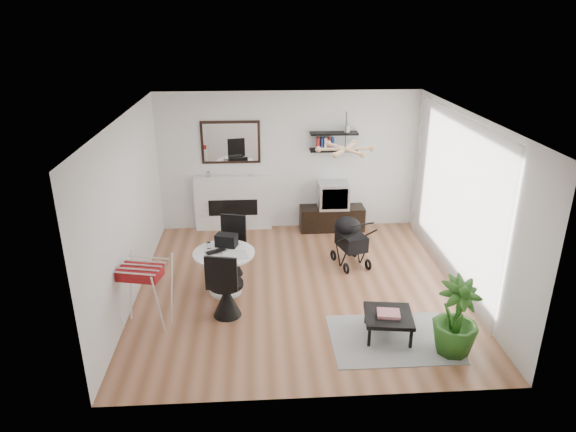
{
  "coord_description": "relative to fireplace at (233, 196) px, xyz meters",
  "views": [
    {
      "loc": [
        -0.62,
        -7.08,
        4.06
      ],
      "look_at": [
        -0.14,
        0.4,
        1.05
      ],
      "focal_mm": 32.0,
      "sensor_mm": 36.0,
      "label": 1
    }
  ],
  "objects": [
    {
      "name": "pendant_lamp",
      "position": [
        1.8,
        -2.12,
        1.46
      ],
      "size": [
        0.9,
        0.9,
        0.1
      ],
      "primitive_type": null,
      "color": "tan",
      "rests_on": "ceiling"
    },
    {
      "name": "drinking_glass",
      "position": [
        -0.28,
        -2.36,
        0.05
      ],
      "size": [
        0.06,
        0.06,
        0.11
      ],
      "primitive_type": "cylinder",
      "color": "white",
      "rests_on": "dining_table"
    },
    {
      "name": "shelf_lower",
      "position": [
        1.95,
        -0.05,
        0.91
      ],
      "size": [
        0.9,
        0.25,
        0.04
      ],
      "primitive_type": "cube",
      "color": "black",
      "rests_on": "wall_back"
    },
    {
      "name": "chair_far",
      "position": [
        0.03,
        -1.9,
        -0.38
      ],
      "size": [
        0.5,
        0.51,
        0.98
      ],
      "rotation": [
        0.0,
        0.0,
        -0.26
      ],
      "color": "black",
      "rests_on": "floor"
    },
    {
      "name": "ceiling",
      "position": [
        1.1,
        -2.42,
        2.01
      ],
      "size": [
        5.0,
        5.0,
        0.0
      ],
      "primitive_type": "plane",
      "color": "white",
      "rests_on": "wall_back"
    },
    {
      "name": "potted_plant",
      "position": [
        2.92,
        -4.2,
        -0.17
      ],
      "size": [
        0.73,
        0.73,
        1.02
      ],
      "primitive_type": "imported",
      "rotation": [
        0.0,
        0.0,
        0.34
      ],
      "color": "#275C1A",
      "rests_on": "floor"
    },
    {
      "name": "crt_tv",
      "position": [
        1.96,
        -0.16,
        0.04
      ],
      "size": [
        0.58,
        0.51,
        0.51
      ],
      "color": "silver",
      "rests_on": "tv_console"
    },
    {
      "name": "coffee_table",
      "position": [
        2.18,
        -3.79,
        -0.39
      ],
      "size": [
        0.7,
        0.7,
        0.32
      ],
      "rotation": [
        0.0,
        0.0,
        -0.13
      ],
      "color": "black",
      "rests_on": "rug"
    },
    {
      "name": "rug",
      "position": [
        2.23,
        -3.88,
        -0.68
      ],
      "size": [
        1.64,
        1.19,
        0.01
      ],
      "primitive_type": "cube",
      "color": "gray",
      "rests_on": "floor"
    },
    {
      "name": "drying_rack",
      "position": [
        -1.08,
        -3.35,
        -0.18
      ],
      "size": [
        0.75,
        0.72,
        0.96
      ],
      "rotation": [
        0.0,
        0.0,
        -0.22
      ],
      "color": "white",
      "rests_on": "floor"
    },
    {
      "name": "black_bag",
      "position": [
        -0.01,
        -2.28,
        0.09
      ],
      "size": [
        0.37,
        0.28,
        0.19
      ],
      "primitive_type": "cube",
      "rotation": [
        0.0,
        0.0,
        -0.31
      ],
      "color": "black",
      "rests_on": "dining_table"
    },
    {
      "name": "laptop",
      "position": [
        -0.14,
        -2.54,
        0.01
      ],
      "size": [
        0.37,
        0.33,
        0.02
      ],
      "primitive_type": "imported",
      "rotation": [
        0.0,
        0.0,
        0.54
      ],
      "color": "black",
      "rests_on": "dining_table"
    },
    {
      "name": "dining_table",
      "position": [
        -0.05,
        -2.5,
        -0.23
      ],
      "size": [
        0.93,
        0.93,
        0.68
      ],
      "color": "white",
      "rests_on": "floor"
    },
    {
      "name": "chair_near",
      "position": [
        0.01,
        -3.17,
        -0.36
      ],
      "size": [
        0.51,
        0.53,
        1.03
      ],
      "rotation": [
        0.0,
        0.0,
        2.94
      ],
      "color": "black",
      "rests_on": "floor"
    },
    {
      "name": "floor",
      "position": [
        1.1,
        -2.42,
        -0.69
      ],
      "size": [
        5.0,
        5.0,
        0.0
      ],
      "primitive_type": "plane",
      "color": "brown",
      "rests_on": "ground"
    },
    {
      "name": "wall_right",
      "position": [
        3.6,
        -2.42,
        0.66
      ],
      "size": [
        0.0,
        5.0,
        5.0
      ],
      "primitive_type": "plane",
      "rotation": [
        1.57,
        0.0,
        -1.57
      ],
      "color": "white",
      "rests_on": "floor"
    },
    {
      "name": "sheer_curtain",
      "position": [
        3.5,
        -2.22,
        0.66
      ],
      "size": [
        0.04,
        3.6,
        2.6
      ],
      "primitive_type": "cube",
      "color": "white",
      "rests_on": "wall_right"
    },
    {
      "name": "newspaper",
      "position": [
        0.12,
        -2.63,
        0.0
      ],
      "size": [
        0.44,
        0.4,
        0.01
      ],
      "primitive_type": "cube",
      "rotation": [
        0.0,
        0.0,
        0.27
      ],
      "color": "silver",
      "rests_on": "dining_table"
    },
    {
      "name": "shelf_upper",
      "position": [
        1.95,
        -0.05,
        1.23
      ],
      "size": [
        0.9,
        0.25,
        0.04
      ],
      "primitive_type": "cube",
      "color": "black",
      "rests_on": "wall_back"
    },
    {
      "name": "wall_left",
      "position": [
        -1.4,
        -2.42,
        0.66
      ],
      "size": [
        0.0,
        5.0,
        5.0
      ],
      "primitive_type": "plane",
      "rotation": [
        1.57,
        0.0,
        1.57
      ],
      "color": "white",
      "rests_on": "floor"
    },
    {
      "name": "magazines",
      "position": [
        2.17,
        -3.81,
        -0.33
      ],
      "size": [
        0.33,
        0.28,
        0.04
      ],
      "primitive_type": "cube",
      "rotation": [
        0.0,
        0.0,
        -0.17
      ],
      "color": "#DC374A",
      "rests_on": "coffee_table"
    },
    {
      "name": "fireplace",
      "position": [
        0.0,
        0.0,
        0.0
      ],
      "size": [
        1.5,
        0.17,
        2.16
      ],
      "color": "white",
      "rests_on": "floor"
    },
    {
      "name": "tv_console",
      "position": [
        1.95,
        -0.15,
        -0.45
      ],
      "size": [
        1.26,
        0.44,
        0.47
      ],
      "primitive_type": "cube",
      "color": "black",
      "rests_on": "floor"
    },
    {
      "name": "stroller",
      "position": [
        2.04,
        -1.65,
        -0.3
      ],
      "size": [
        0.64,
        0.82,
        0.91
      ],
      "rotation": [
        0.0,
        0.0,
        0.28
      ],
      "color": "black",
      "rests_on": "floor"
    },
    {
      "name": "wall_back",
      "position": [
        1.1,
        0.08,
        0.66
      ],
      "size": [
        5.0,
        0.0,
        5.0
      ],
      "primitive_type": "plane",
      "rotation": [
        1.57,
        0.0,
        0.0
      ],
      "color": "white",
      "rests_on": "floor"
    }
  ]
}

